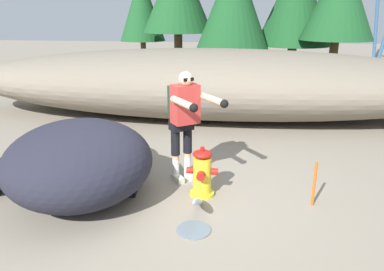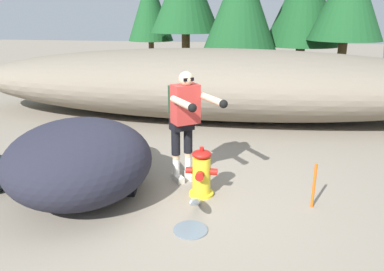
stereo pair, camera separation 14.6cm
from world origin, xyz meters
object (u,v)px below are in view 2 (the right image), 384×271
spare_backpack (124,179)px  survey_stake (314,186)px  fire_hydrant (201,174)px  boulder_large (79,161)px  utility_worker (185,114)px  boulder_mid (63,146)px  boulder_small (112,148)px

spare_backpack → survey_stake: bearing=-95.5°
fire_hydrant → survey_stake: size_ratio=1.16×
spare_backpack → boulder_large: size_ratio=0.24×
utility_worker → fire_hydrant: bearing=-0.3°
survey_stake → boulder_large: bearing=-175.5°
fire_hydrant → spare_backpack: fire_hydrant is taller
boulder_mid → boulder_small: 0.86m
boulder_large → boulder_small: 1.18m
boulder_small → fire_hydrant: bearing=-27.4°
fire_hydrant → utility_worker: bearing=126.2°
utility_worker → survey_stake: utility_worker is taller
boulder_small → boulder_mid: bearing=179.5°
boulder_large → boulder_mid: size_ratio=2.34×
boulder_mid → spare_backpack: bearing=-34.3°
boulder_small → survey_stake: 3.17m
utility_worker → boulder_mid: 2.31m
spare_backpack → utility_worker: bearing=-60.7°
fire_hydrant → survey_stake: (1.45, -0.10, -0.02)m
fire_hydrant → utility_worker: size_ratio=0.43×
boulder_large → utility_worker: bearing=30.4°
boulder_large → survey_stake: boulder_large is taller
boulder_large → survey_stake: size_ratio=3.30×
boulder_small → survey_stake: (3.03, -0.92, 0.00)m
boulder_mid → survey_stake: 4.00m
fire_hydrant → boulder_large: boulder_large is taller
utility_worker → boulder_mid: bearing=-137.5°
boulder_mid → survey_stake: (3.89, -0.92, 0.02)m
boulder_mid → boulder_large: bearing=-53.4°
spare_backpack → boulder_mid: 1.68m
fire_hydrant → boulder_small: (-1.58, 0.82, -0.02)m
utility_worker → spare_backpack: 1.23m
spare_backpack → boulder_mid: (-1.39, 0.95, 0.06)m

